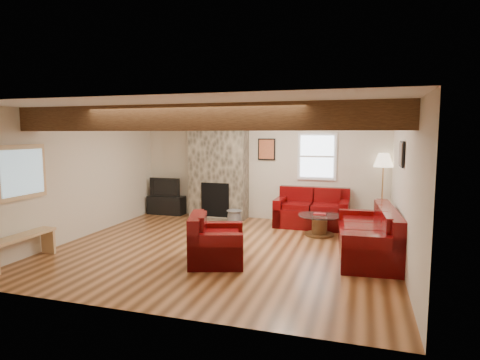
# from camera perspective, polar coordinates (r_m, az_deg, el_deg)

# --- Properties ---
(room) EXTENTS (8.00, 8.00, 8.00)m
(room) POSITION_cam_1_polar(r_m,az_deg,el_deg) (7.13, -2.43, -0.05)
(room) COLOR #5A3217
(room) RESTS_ON ground
(floor) EXTENTS (6.00, 6.00, 0.00)m
(floor) POSITION_cam_1_polar(r_m,az_deg,el_deg) (7.39, -2.38, -9.73)
(floor) COLOR #5A3217
(floor) RESTS_ON ground
(oak_beam) EXTENTS (6.00, 0.36, 0.38)m
(oak_beam) POSITION_cam_1_polar(r_m,az_deg,el_deg) (5.93, -6.57, 8.81)
(oak_beam) COLOR #311C0E
(oak_beam) RESTS_ON room
(chimney_breast) EXTENTS (1.40, 0.67, 2.50)m
(chimney_breast) POSITION_cam_1_polar(r_m,az_deg,el_deg) (9.81, -3.08, 1.60)
(chimney_breast) COLOR #37332B
(chimney_breast) RESTS_ON floor
(back_window) EXTENTS (0.90, 0.08, 1.10)m
(back_window) POSITION_cam_1_polar(r_m,az_deg,el_deg) (9.46, 10.89, 3.31)
(back_window) COLOR white
(back_window) RESTS_ON room
(hatch_window) EXTENTS (0.08, 1.00, 0.90)m
(hatch_window) POSITION_cam_1_polar(r_m,az_deg,el_deg) (7.46, -28.63, 0.97)
(hatch_window) COLOR tan
(hatch_window) RESTS_ON room
(ceiling_dome) EXTENTS (0.40, 0.40, 0.18)m
(ceiling_dome) POSITION_cam_1_polar(r_m,az_deg,el_deg) (7.73, 6.19, 9.27)
(ceiling_dome) COLOR white
(ceiling_dome) RESTS_ON room
(artwork_back) EXTENTS (0.42, 0.06, 0.52)m
(artwork_back) POSITION_cam_1_polar(r_m,az_deg,el_deg) (9.65, 3.80, 4.37)
(artwork_back) COLOR black
(artwork_back) RESTS_ON room
(artwork_right) EXTENTS (0.06, 0.55, 0.42)m
(artwork_right) POSITION_cam_1_polar(r_m,az_deg,el_deg) (7.01, 21.94, 3.45)
(artwork_right) COLOR black
(artwork_right) RESTS_ON room
(sofa_three) EXTENTS (1.06, 2.21, 0.83)m
(sofa_three) POSITION_cam_1_polar(r_m,az_deg,el_deg) (7.19, 17.63, -7.08)
(sofa_three) COLOR #460507
(sofa_three) RESTS_ON floor
(loveseat) EXTENTS (1.62, 0.94, 0.85)m
(loveseat) POSITION_cam_1_polar(r_m,az_deg,el_deg) (9.12, 10.20, -3.91)
(loveseat) COLOR #460507
(loveseat) RESTS_ON floor
(armchair_red) EXTENTS (1.10, 1.18, 0.78)m
(armchair_red) POSITION_cam_1_polar(r_m,az_deg,el_deg) (6.55, -3.34, -8.32)
(armchair_red) COLOR #460507
(armchair_red) RESTS_ON floor
(coffee_table) EXTENTS (0.88, 0.88, 0.46)m
(coffee_table) POSITION_cam_1_polar(r_m,az_deg,el_deg) (8.41, 11.24, -6.30)
(coffee_table) COLOR #482E17
(coffee_table) RESTS_ON floor
(tv_cabinet) EXTENTS (0.94, 0.38, 0.47)m
(tv_cabinet) POSITION_cam_1_polar(r_m,az_deg,el_deg) (10.56, -10.39, -3.53)
(tv_cabinet) COLOR black
(tv_cabinet) RESTS_ON floor
(television) EXTENTS (0.83, 0.11, 0.48)m
(television) POSITION_cam_1_polar(r_m,az_deg,el_deg) (10.48, -10.45, -0.97)
(television) COLOR black
(television) RESTS_ON tv_cabinet
(floor_lamp) EXTENTS (0.42, 0.42, 1.65)m
(floor_lamp) POSITION_cam_1_polar(r_m,az_deg,el_deg) (9.26, 19.72, 2.12)
(floor_lamp) COLOR #AE8148
(floor_lamp) RESTS_ON floor
(pine_bench) EXTENTS (0.28, 1.22, 0.46)m
(pine_bench) POSITION_cam_1_polar(r_m,az_deg,el_deg) (7.43, -28.55, -8.63)
(pine_bench) COLOR tan
(pine_bench) RESTS_ON floor
(coal_bucket) EXTENTS (0.37, 0.37, 0.35)m
(coal_bucket) POSITION_cam_1_polar(r_m,az_deg,el_deg) (9.20, -0.82, -5.32)
(coal_bucket) COLOR gray
(coal_bucket) RESTS_ON floor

